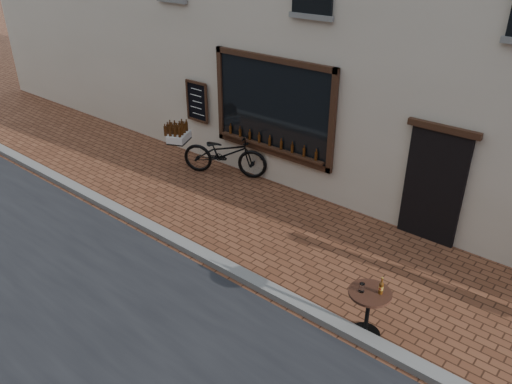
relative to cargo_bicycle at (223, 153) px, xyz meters
The scene contains 4 objects.
ground 4.36m from the cargo_bicycle, 44.60° to the right, with size 90.00×90.00×0.00m, color #5A301D.
kerb 4.22m from the cargo_bicycle, 42.65° to the right, with size 90.00×0.25×0.12m, color slate.
cargo_bicycle is the anchor object (origin of this frame).
bistro_table 6.02m from the cargo_bicycle, 26.49° to the right, with size 0.62×0.62×1.06m.
Camera 1 is at (4.64, -4.97, 5.32)m, focal length 35.00 mm.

